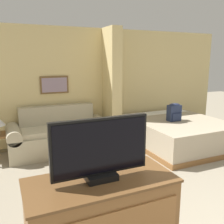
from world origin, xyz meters
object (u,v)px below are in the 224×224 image
Objects in this scene: tv at (101,150)px; bed at (177,132)px; coffee_table at (73,149)px; backpack at (174,112)px; couch at (61,136)px.

tv is 4.06m from bed.
tv is at bearing -99.54° from coffee_table.
tv reaches higher than coffee_table.
coffee_table is at bearing -172.74° from backpack.
couch is 2.50m from backpack.
coffee_table is at bearing -91.15° from couch.
couch is at bearing 88.85° from coffee_table.
couch is 5.46× the size of backpack.
backpack is (2.37, 0.30, 0.40)m from coffee_table.
couch is at bearing 164.60° from bed.
couch is 2.57m from bed.
bed is (2.89, 2.69, -0.95)m from tv.
couch reaches higher than bed.
couch is 0.99× the size of bed.
coffee_table is at bearing 80.46° from tv.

